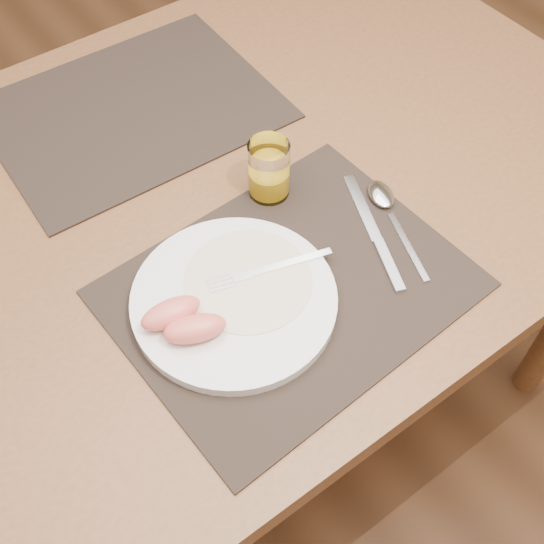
{
  "coord_description": "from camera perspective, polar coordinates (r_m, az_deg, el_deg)",
  "views": [
    {
      "loc": [
        -0.33,
        -0.63,
        1.5
      ],
      "look_at": [
        -0.02,
        -0.2,
        0.77
      ],
      "focal_mm": 45.0,
      "sensor_mm": 36.0,
      "label": 1
    }
  ],
  "objects": [
    {
      "name": "plate",
      "position": [
        0.89,
        -3.2,
        -2.34
      ],
      "size": [
        0.27,
        0.27,
        0.02
      ],
      "primitive_type": "cylinder",
      "color": "white",
      "rests_on": "placemat_near"
    },
    {
      "name": "plate_dressing",
      "position": [
        0.9,
        -2.0,
        -0.66
      ],
      "size": [
        0.17,
        0.17,
        0.0
      ],
      "color": "white",
      "rests_on": "plate"
    },
    {
      "name": "knife",
      "position": [
        0.97,
        8.82,
        2.64
      ],
      "size": [
        0.09,
        0.21,
        0.01
      ],
      "color": "silver",
      "rests_on": "placemat_near"
    },
    {
      "name": "juice_glass",
      "position": [
        0.99,
        -0.26,
        8.37
      ],
      "size": [
        0.06,
        0.06,
        0.09
      ],
      "color": "white",
      "rests_on": "placemat_near"
    },
    {
      "name": "grapefruit_wedges",
      "position": [
        0.85,
        -7.48,
        -4.07
      ],
      "size": [
        0.1,
        0.09,
        0.03
      ],
      "color": "#E56D5D",
      "rests_on": "plate"
    },
    {
      "name": "spoon",
      "position": [
        1.01,
        9.42,
        5.83
      ],
      "size": [
        0.08,
        0.19,
        0.01
      ],
      "color": "silver",
      "rests_on": "placemat_near"
    },
    {
      "name": "table",
      "position": [
        1.1,
        -5.24,
        3.91
      ],
      "size": [
        1.4,
        0.9,
        0.75
      ],
      "color": "brown",
      "rests_on": "ground"
    },
    {
      "name": "placemat_far",
      "position": [
        1.18,
        -11.56,
        13.15
      ],
      "size": [
        0.46,
        0.36,
        0.0
      ],
      "primitive_type": "cube",
      "rotation": [
        0.0,
        0.0,
        -0.03
      ],
      "color": "black",
      "rests_on": "table"
    },
    {
      "name": "fork",
      "position": [
        0.9,
        -1.09,
        0.03
      ],
      "size": [
        0.17,
        0.07,
        0.0
      ],
      "color": "silver",
      "rests_on": "plate"
    },
    {
      "name": "placemat_near",
      "position": [
        0.91,
        1.48,
        -1.36
      ],
      "size": [
        0.47,
        0.37,
        0.0
      ],
      "primitive_type": "cube",
      "rotation": [
        0.0,
        0.0,
        0.05
      ],
      "color": "black",
      "rests_on": "table"
    },
    {
      "name": "ground",
      "position": [
        1.66,
        -3.52,
        -11.12
      ],
      "size": [
        5.0,
        5.0,
        0.0
      ],
      "primitive_type": "plane",
      "color": "brown",
      "rests_on": "ground"
    }
  ]
}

